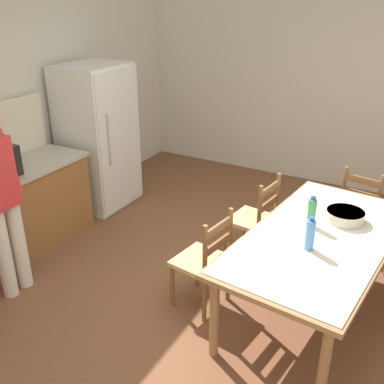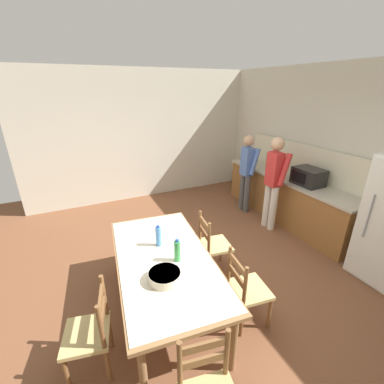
% 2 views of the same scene
% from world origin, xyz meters
% --- Properties ---
extents(ground_plane, '(8.32, 8.32, 0.00)m').
position_xyz_m(ground_plane, '(0.00, 0.00, 0.00)').
color(ground_plane, brown).
extents(wall_back, '(6.52, 0.12, 2.90)m').
position_xyz_m(wall_back, '(0.00, 2.66, 1.45)').
color(wall_back, beige).
rests_on(wall_back, ground).
extents(wall_left, '(0.12, 5.20, 2.90)m').
position_xyz_m(wall_left, '(-3.26, 0.00, 1.45)').
color(wall_left, beige).
rests_on(wall_left, ground).
extents(kitchen_counter, '(3.00, 0.66, 0.89)m').
position_xyz_m(kitchen_counter, '(-0.84, 2.23, 0.45)').
color(kitchen_counter, brown).
rests_on(kitchen_counter, ground).
extents(counter_splashback, '(2.96, 0.03, 0.60)m').
position_xyz_m(counter_splashback, '(-0.84, 2.54, 1.19)').
color(counter_splashback, beige).
rests_on(counter_splashback, kitchen_counter).
extents(microwave, '(0.50, 0.39, 0.30)m').
position_xyz_m(microwave, '(-0.39, 2.21, 1.04)').
color(microwave, black).
rests_on(microwave, kitchen_counter).
extents(paper_bag, '(0.24, 0.16, 0.36)m').
position_xyz_m(paper_bag, '(-1.30, 2.20, 1.07)').
color(paper_bag, tan).
rests_on(paper_bag, kitchen_counter).
extents(dining_table, '(2.12, 1.23, 0.75)m').
position_xyz_m(dining_table, '(0.33, -0.77, 0.68)').
color(dining_table, olive).
rests_on(dining_table, ground).
extents(bottle_near_centre, '(0.07, 0.07, 0.27)m').
position_xyz_m(bottle_near_centre, '(0.08, -0.74, 0.87)').
color(bottle_near_centre, '#4C8ED6').
rests_on(bottle_near_centre, dining_table).
extents(bottle_off_centre, '(0.07, 0.07, 0.27)m').
position_xyz_m(bottle_off_centre, '(0.45, -0.65, 0.87)').
color(bottle_off_centre, green).
rests_on(bottle_off_centre, dining_table).
extents(serving_bowl, '(0.32, 0.32, 0.09)m').
position_xyz_m(serving_bowl, '(0.68, -0.88, 0.80)').
color(serving_bowl, beige).
rests_on(serving_bowl, dining_table).
extents(chair_side_far_right, '(0.47, 0.45, 0.91)m').
position_xyz_m(chair_side_far_right, '(0.87, -0.01, 0.44)').
color(chair_side_far_right, brown).
rests_on(chair_side_far_right, ground).
extents(chair_side_far_left, '(0.47, 0.46, 0.91)m').
position_xyz_m(chair_side_far_left, '(-0.04, 0.08, 0.44)').
color(chair_side_far_left, brown).
rests_on(chair_side_far_left, ground).
extents(chair_side_near_right, '(0.49, 0.48, 0.91)m').
position_xyz_m(chair_side_near_right, '(0.70, -1.61, 0.44)').
color(chair_side_near_right, brown).
rests_on(chair_side_near_right, ground).
extents(person_at_sink, '(0.41, 0.28, 1.63)m').
position_xyz_m(person_at_sink, '(-1.50, 1.71, 0.92)').
color(person_at_sink, '#4C4C4C').
rests_on(person_at_sink, ground).
extents(person_at_counter, '(0.43, 0.30, 1.73)m').
position_xyz_m(person_at_counter, '(-0.69, 1.69, 0.97)').
color(person_at_counter, silver).
rests_on(person_at_counter, ground).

